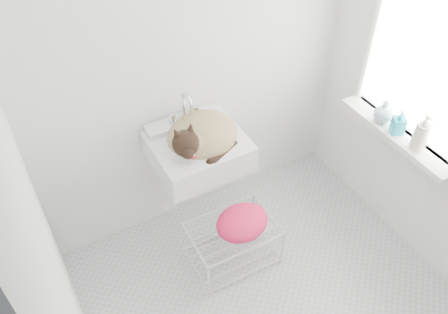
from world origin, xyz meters
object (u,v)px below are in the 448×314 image
wire_rack (232,244)px  bottle_a (416,148)px  cat (201,136)px  bottle_b (396,133)px  bottle_c (381,121)px  sink (198,140)px

wire_rack → bottle_a: bearing=-19.1°
cat → bottle_a: size_ratio=2.38×
bottle_b → bottle_c: bottle_b is taller
bottle_c → bottle_a: bearing=-90.0°
sink → bottle_a: sink is taller
sink → bottle_a: 1.33m
bottle_a → bottle_c: bottle_a is taller
cat → bottle_c: 1.18m
bottle_a → cat: bearing=148.0°
sink → bottle_b: (1.12, -0.54, 0.00)m
bottle_b → bottle_c: size_ratio=1.02×
cat → sink: bearing=113.6°
bottle_b → bottle_a: bearing=-90.0°
bottle_b → bottle_c: (0.00, 0.13, 0.00)m
wire_rack → bottle_a: bottle_a is taller
sink → bottle_c: sink is taller
sink → bottle_a: bearing=-32.3°
bottle_a → bottle_b: 0.17m
cat → bottle_c: (1.11, -0.39, -0.04)m
cat → bottle_a: cat is taller
bottle_a → bottle_c: size_ratio=1.32×
cat → bottle_a: bearing=-41.2°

